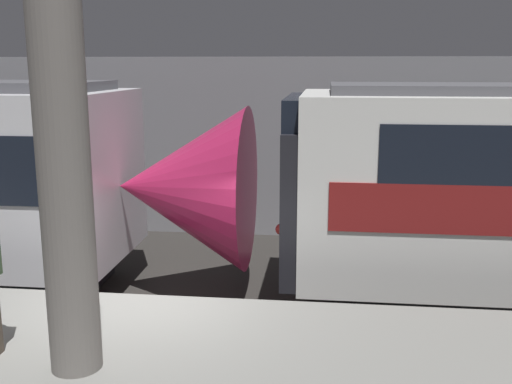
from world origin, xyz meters
TOP-DOWN VIEW (x-y plane):
  - ground_plane at (0.00, 0.00)m, footprint 120.00×120.00m
  - station_rear_barrier at (0.00, 6.93)m, footprint 50.00×0.15m
  - support_pillar_near at (-0.04, -1.90)m, footprint 0.48×0.48m

SIDE VIEW (x-z plane):
  - ground_plane at x=0.00m, z-range 0.00..0.00m
  - station_rear_barrier at x=0.00m, z-range 0.00..4.21m
  - support_pillar_near at x=-0.04m, z-range 1.14..5.15m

